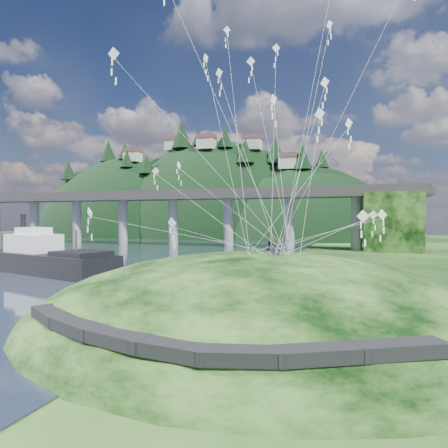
% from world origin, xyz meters
% --- Properties ---
extents(ground, '(320.00, 320.00, 0.00)m').
position_xyz_m(ground, '(0.00, 0.00, 0.00)').
color(ground, black).
rests_on(ground, ground).
extents(grass_hill, '(36.00, 32.00, 13.00)m').
position_xyz_m(grass_hill, '(8.00, 2.00, -1.50)').
color(grass_hill, black).
rests_on(grass_hill, ground).
extents(footpath, '(22.29, 5.84, 0.83)m').
position_xyz_m(footpath, '(7.46, -9.74, 2.08)').
color(footpath, black).
rests_on(footpath, ground).
extents(bridge, '(160.00, 11.00, 15.00)m').
position_xyz_m(bridge, '(-26.46, 70.07, 9.70)').
color(bridge, '#2D2B2B').
rests_on(bridge, ground).
extents(far_ridge, '(153.00, 70.00, 94.50)m').
position_xyz_m(far_ridge, '(-43.58, 122.17, -7.44)').
color(far_ridge, black).
rests_on(far_ridge, ground).
extents(work_barge, '(23.79, 11.86, 8.03)m').
position_xyz_m(work_barge, '(-25.49, 17.19, 2.01)').
color(work_barge, black).
rests_on(work_barge, ground).
extents(wooden_dock, '(12.71, 6.45, 0.92)m').
position_xyz_m(wooden_dock, '(-5.09, 7.03, 0.40)').
color(wooden_dock, '#322514').
rests_on(wooden_dock, ground).
extents(kite_flyers, '(1.73, 2.92, 1.80)m').
position_xyz_m(kite_flyers, '(8.86, 2.50, 5.87)').
color(kite_flyers, '#22252E').
rests_on(kite_flyers, ground).
extents(kite_swarm, '(21.05, 17.28, 21.14)m').
position_xyz_m(kite_swarm, '(7.93, 3.51, 16.56)').
color(kite_swarm, white).
rests_on(kite_swarm, ground).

